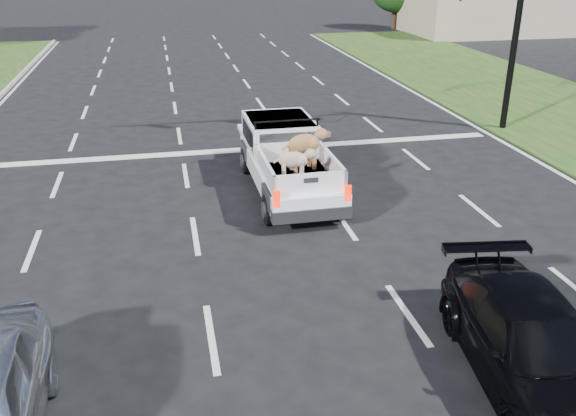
{
  "coord_description": "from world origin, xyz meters",
  "views": [
    {
      "loc": [
        -2.23,
        -8.58,
        6.07
      ],
      "look_at": [
        -0.02,
        2.0,
        1.38
      ],
      "focal_mm": 38.0,
      "sensor_mm": 36.0,
      "label": 1
    }
  ],
  "objects": [
    {
      "name": "building_right",
      "position": [
        22.0,
        34.0,
        1.8
      ],
      "size": [
        12.0,
        7.0,
        3.6
      ],
      "primitive_type": "cube",
      "color": "tan",
      "rests_on": "ground"
    },
    {
      "name": "ground",
      "position": [
        0.0,
        0.0,
        0.0
      ],
      "size": [
        160.0,
        160.0,
        0.0
      ],
      "primitive_type": "plane",
      "color": "black",
      "rests_on": "ground"
    },
    {
      "name": "road_markings",
      "position": [
        0.0,
        6.56,
        0.01
      ],
      "size": [
        17.75,
        60.0,
        0.01
      ],
      "color": "silver",
      "rests_on": "ground"
    },
    {
      "name": "black_coupe",
      "position": [
        2.83,
        -2.07,
        0.65
      ],
      "size": [
        2.41,
        4.68,
        1.3
      ],
      "primitive_type": "imported",
      "rotation": [
        0.0,
        0.0,
        -0.14
      ],
      "color": "black",
      "rests_on": "ground"
    },
    {
      "name": "pickup_truck",
      "position": [
        0.87,
        6.3,
        0.91
      ],
      "size": [
        1.96,
        5.15,
        1.93
      ],
      "rotation": [
        0.0,
        0.0,
        0.01
      ],
      "color": "black",
      "rests_on": "ground"
    }
  ]
}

